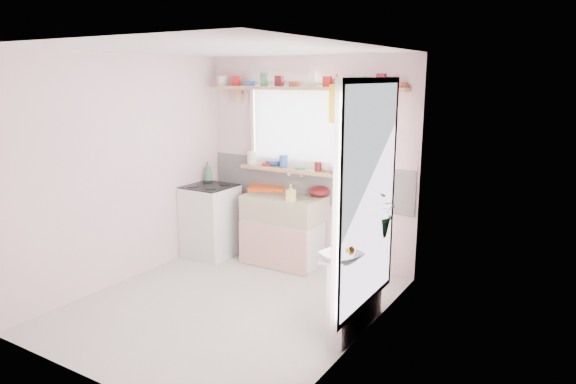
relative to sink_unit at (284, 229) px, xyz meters
The scene contains 19 objects.
room 1.31m from the sink_unit, 28.17° to the right, with size 3.20×3.20×3.20m.
sink_unit is the anchor object (origin of this frame).
cooker 0.98m from the sink_unit, 165.62° to the right, with size 0.58×0.58×0.93m.
radiator_ledge 1.82m from the sink_unit, 37.05° to the right, with size 0.22×0.95×0.78m.
windowsill 0.73m from the sink_unit, 90.00° to the left, with size 1.40×0.22×0.04m, color tan.
pine_shelf 1.70m from the sink_unit, 49.64° to the left, with size 2.52×0.24×0.04m, color tan.
shelf_crockery 1.77m from the sink_unit, 58.75° to the left, with size 2.47×0.11×0.12m.
sill_crockery 0.81m from the sink_unit, 104.89° to the left, with size 1.35×0.11×0.12m.
dish_tray 0.61m from the sink_unit, 151.16° to the left, with size 0.44×0.33×0.04m, color #F85316.
colander 0.64m from the sink_unit, 28.84° to the left, with size 0.27×0.27×0.12m, color #5F1013.
jade_plant 1.73m from the sink_unit, 25.11° to the right, with size 0.43×0.37×0.47m, color #29672C.
fruit_bowl 2.14m from the sink_unit, 45.26° to the right, with size 0.33×0.33×0.08m, color silver.
herb_pot 1.65m from the sink_unit, 31.16° to the right, with size 0.11×0.07×0.21m, color #276228.
soap_bottle_sink 0.59m from the sink_unit, 41.92° to the right, with size 0.09×0.09×0.20m, color #EDDB69.
sill_cup 0.92m from the sink_unit, 29.75° to the left, with size 0.13×0.13×0.10m, color beige.
sill_bowl 0.85m from the sink_unit, 140.17° to the left, with size 0.22×0.22×0.07m, color #2F4699.
shelf_vase 1.88m from the sink_unit, 22.95° to the left, with size 0.14×0.14×0.14m, color #98412E.
cooker_bottle 1.30m from the sink_unit, behind, with size 0.10×0.10×0.26m, color #3F7E50.
fruit 2.15m from the sink_unit, 45.03° to the right, with size 0.20×0.14×0.10m.
Camera 1 is at (3.02, -3.81, 2.26)m, focal length 32.00 mm.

